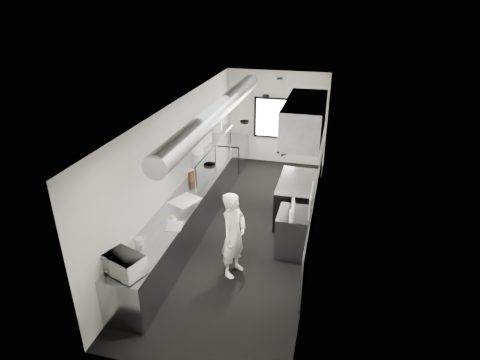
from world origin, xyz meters
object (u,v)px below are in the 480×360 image
Objects in this scene: knife_block at (192,176)px; plate_stack_b at (203,139)px; plate_stack_a at (198,146)px; far_work_table at (233,154)px; exhaust_hood at (304,119)px; microwave at (125,264)px; small_plate at (172,220)px; prep_counter at (189,214)px; line_cook at (234,235)px; plate_stack_d at (217,124)px; squeeze_bottle_c at (293,209)px; squeeze_bottle_a at (291,216)px; range at (296,199)px; squeeze_bottle_b at (291,213)px; pass_shelf at (207,144)px; deli_tub_b at (139,241)px; cutting_board at (185,200)px; bottle_station at (294,232)px; squeeze_bottle_d at (293,206)px; squeeze_bottle_e at (293,202)px; deli_tub_a at (128,253)px; plate_stack_c at (207,135)px.

knife_block is 0.75× the size of plate_stack_b.
far_work_table is at bearing 89.55° from plate_stack_a.
far_work_table is (-2.25, 2.50, -1.94)m from exhaust_hood.
plate_stack_b is at bearing 177.75° from exhaust_hood.
microwave is at bearing -90.06° from far_work_table.
small_plate is 0.56× the size of plate_stack_a.
far_work_table is 4.23× the size of plate_stack_b.
line_cook is at bearing -41.35° from prep_counter.
microwave is 3.42m from knife_block.
plate_stack_a reaches higher than plate_stack_b.
prep_counter is at bearing -88.67° from plate_stack_d.
small_plate is 0.90× the size of squeeze_bottle_c.
plate_stack_b is at bearing 142.43° from squeeze_bottle_a.
range is 1.66m from squeeze_bottle_b.
line_cook reaches higher than pass_shelf.
deli_tub_b is (-0.13, -3.41, -0.58)m from pass_shelf.
exhaust_hood is at bearing 90.79° from squeeze_bottle_c.
cutting_board is at bearing -85.84° from prep_counter.
bottle_station is 4.23× the size of knife_block.
bottle_station is 2.83m from plate_stack_a.
line_cook is 1.44m from squeeze_bottle_d.
microwave is at bearing -119.47° from range.
squeeze_bottle_e is (2.27, -1.41, -0.55)m from pass_shelf.
plate_stack_d is at bearing 133.68° from squeeze_bottle_d.
knife_block is 0.73m from plate_stack_a.
squeeze_bottle_e is at bearing -27.55° from plate_stack_b.
plate_stack_b reaches higher than knife_block.
plate_stack_d reaches higher than small_plate.
squeeze_bottle_c is at bearing -27.37° from line_cook.
microwave reaches higher than deli_tub_a.
deli_tub_b is at bearing -105.17° from small_plate.
bottle_station is 1.54× the size of cutting_board.
deli_tub_b is at bearing -92.19° from pass_shelf.
small_plate is 0.79m from cutting_board.
exhaust_hood is 0.73× the size of pass_shelf.
range is 1.51m from squeeze_bottle_c.
plate_stack_d is (-2.24, 1.13, 1.30)m from range.
plate_stack_a reaches higher than line_cook.
knife_block is 2.55m from squeeze_bottle_d.
plate_stack_d is (-0.07, 2.58, 0.86)m from cutting_board.
prep_counter is 14.86× the size of plate_stack_d.
cutting_board is 2.25m from squeeze_bottle_c.
plate_stack_a is 1.72× the size of squeeze_bottle_d.
plate_stack_a reaches higher than cutting_board.
plate_stack_a is at bearing 86.97° from deli_tub_a.
pass_shelf is at bearing 148.21° from squeeze_bottle_e.
plate_stack_d is at bearing 88.38° from deli_tub_a.
plate_stack_a is 2.60m from squeeze_bottle_c.
line_cook is at bearing -63.14° from plate_stack_c.
deli_tub_b is at bearing -65.82° from knife_block.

